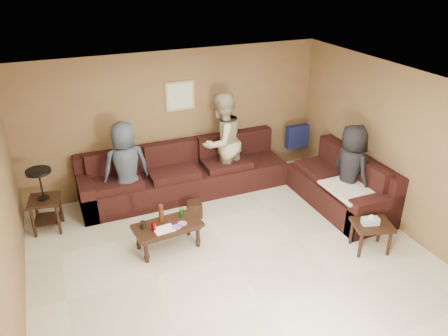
# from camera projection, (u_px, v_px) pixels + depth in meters

# --- Properties ---
(room) EXTENTS (5.60, 5.50, 2.50)m
(room) POSITION_uv_depth(u_px,v_px,m) (232.00, 152.00, 5.58)
(room) COLOR beige
(room) RESTS_ON ground
(sectional_sofa) EXTENTS (4.65, 2.90, 0.97)m
(sectional_sofa) POSITION_uv_depth(u_px,v_px,m) (239.00, 181.00, 7.71)
(sectional_sofa) COLOR black
(sectional_sofa) RESTS_ON ground
(coffee_table) EXTENTS (1.02, 0.58, 0.69)m
(coffee_table) POSITION_uv_depth(u_px,v_px,m) (167.00, 228.00, 6.36)
(coffee_table) COLOR black
(coffee_table) RESTS_ON ground
(end_table_left) EXTENTS (0.53, 0.53, 1.05)m
(end_table_left) POSITION_uv_depth(u_px,v_px,m) (44.00, 199.00, 6.71)
(end_table_left) COLOR black
(end_table_left) RESTS_ON ground
(side_table_right) EXTENTS (0.65, 0.58, 0.59)m
(side_table_right) POSITION_uv_depth(u_px,v_px,m) (372.00, 227.00, 6.31)
(side_table_right) COLOR black
(side_table_right) RESTS_ON ground
(waste_bin) EXTENTS (0.25, 0.25, 0.27)m
(waste_bin) POSITION_uv_depth(u_px,v_px,m) (194.00, 209.00, 7.23)
(waste_bin) COLOR black
(waste_bin) RESTS_ON ground
(wall_art) EXTENTS (0.52, 0.04, 0.52)m
(wall_art) POSITION_uv_depth(u_px,v_px,m) (180.00, 96.00, 7.65)
(wall_art) COLOR tan
(wall_art) RESTS_ON ground
(person_left) EXTENTS (0.80, 0.56, 1.57)m
(person_left) POSITION_uv_depth(u_px,v_px,m) (126.00, 168.00, 7.16)
(person_left) COLOR #323B46
(person_left) RESTS_ON ground
(person_middle) EXTENTS (1.10, 1.01, 1.82)m
(person_middle) POSITION_uv_depth(u_px,v_px,m) (222.00, 142.00, 7.81)
(person_middle) COLOR tan
(person_middle) RESTS_ON ground
(person_right) EXTENTS (0.53, 0.78, 1.55)m
(person_right) POSITION_uv_depth(u_px,v_px,m) (350.00, 170.00, 7.11)
(person_right) COLOR black
(person_right) RESTS_ON ground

